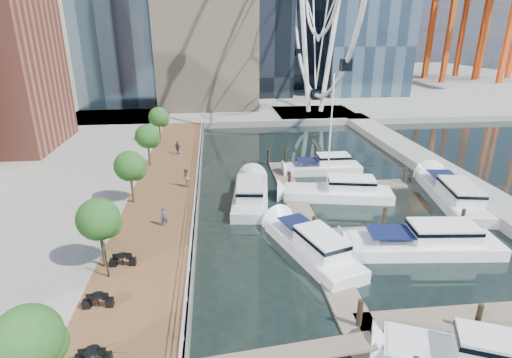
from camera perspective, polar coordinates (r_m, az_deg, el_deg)
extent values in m
plane|color=black|center=(24.17, 5.66, -17.85)|extent=(520.00, 520.00, 0.00)
cube|color=brown|center=(36.78, -13.03, -3.17)|extent=(6.00, 60.00, 1.00)
cube|color=#595954|center=(36.52, -8.36, -3.01)|extent=(0.25, 60.00, 1.00)
cube|color=gray|center=(121.42, -4.20, 13.69)|extent=(200.00, 114.00, 1.00)
cube|color=gray|center=(47.74, 24.79, 0.97)|extent=(4.00, 60.00, 1.00)
cube|color=gray|center=(74.23, 8.34, 9.13)|extent=(14.00, 12.00, 1.00)
cube|color=#6D6051|center=(32.95, 7.34, -6.46)|extent=(2.00, 32.00, 0.20)
cube|color=#6D6051|center=(25.87, 27.57, -17.26)|extent=(12.00, 2.00, 0.20)
cube|color=#6D6051|center=(33.15, 18.37, -7.24)|extent=(12.00, 2.00, 0.20)
cube|color=#6D6051|center=(41.57, 12.92, -0.94)|extent=(12.00, 2.00, 0.20)
cube|color=#BCAD8E|center=(75.47, -32.70, 17.56)|extent=(14.00, 16.00, 28.00)
cylinder|color=white|center=(72.22, 6.88, 19.68)|extent=(0.80, 0.80, 26.00)
cylinder|color=white|center=(73.48, 10.91, 19.48)|extent=(0.80, 0.80, 26.00)
sphere|color=#265B1E|center=(17.91, -29.88, -19.27)|extent=(2.60, 2.60, 2.60)
cylinder|color=#3F2B1C|center=(26.82, -21.02, -9.40)|extent=(0.20, 0.20, 2.40)
sphere|color=#265B1E|center=(25.89, -21.61, -5.35)|extent=(2.60, 2.60, 2.60)
cylinder|color=#3F2B1C|center=(35.62, -17.25, -1.42)|extent=(0.20, 0.20, 2.40)
sphere|color=#265B1E|center=(34.92, -17.61, 1.78)|extent=(2.60, 2.60, 2.60)
cylinder|color=#3F2B1C|center=(44.93, -15.03, 3.34)|extent=(0.20, 0.20, 2.40)
sphere|color=#265B1E|center=(44.38, -15.28, 5.93)|extent=(2.60, 2.60, 2.60)
cylinder|color=#3F2B1C|center=(54.48, -13.57, 6.44)|extent=(0.20, 0.20, 2.40)
sphere|color=#265B1E|center=(54.03, -13.75, 8.60)|extent=(2.60, 2.60, 2.60)
imported|color=#4C4D65|center=(30.95, -12.96, -5.23)|extent=(0.61, 0.44, 1.57)
imported|color=gray|center=(37.97, -10.02, 0.19)|extent=(0.81, 0.99, 1.90)
imported|color=#32353F|center=(48.45, -11.13, 4.40)|extent=(1.01, 0.75, 1.59)
imported|color=#0D331A|center=(25.69, -20.63, -10.79)|extent=(3.28, 3.31, 2.36)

